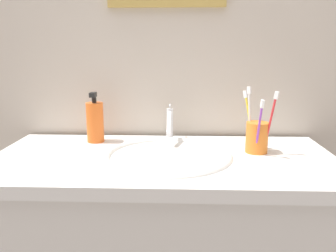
% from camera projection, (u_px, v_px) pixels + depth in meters
% --- Properties ---
extents(tiled_wall_back, '(2.28, 0.04, 2.40)m').
position_uv_depth(tiled_wall_back, '(167.00, 51.00, 1.33)').
color(tiled_wall_back, beige).
rests_on(tiled_wall_back, ground).
extents(sink_basin, '(0.41, 0.41, 0.11)m').
position_uv_depth(sink_basin, '(168.00, 167.00, 1.12)').
color(sink_basin, white).
rests_on(sink_basin, vanity_counter).
extents(faucet, '(0.02, 0.16, 0.13)m').
position_uv_depth(faucet, '(170.00, 123.00, 1.28)').
color(faucet, silver).
rests_on(faucet, sink_basin).
extents(toothbrush_cup, '(0.07, 0.07, 0.10)m').
position_uv_depth(toothbrush_cup, '(257.00, 137.00, 1.14)').
color(toothbrush_cup, orange).
rests_on(toothbrush_cup, vanity_counter).
extents(toothbrush_white, '(0.03, 0.02, 0.21)m').
position_uv_depth(toothbrush_white, '(250.00, 114.00, 1.14)').
color(toothbrush_white, white).
rests_on(toothbrush_white, toothbrush_cup).
extents(toothbrush_red, '(0.04, 0.03, 0.20)m').
position_uv_depth(toothbrush_red, '(271.00, 118.00, 1.10)').
color(toothbrush_red, red).
rests_on(toothbrush_red, toothbrush_cup).
extents(toothbrush_purple, '(0.01, 0.05, 0.18)m').
position_uv_depth(toothbrush_purple, '(259.00, 124.00, 1.08)').
color(toothbrush_purple, purple).
rests_on(toothbrush_purple, toothbrush_cup).
extents(toothbrush_yellow, '(0.04, 0.05, 0.19)m').
position_uv_depth(toothbrush_yellow, '(249.00, 116.00, 1.16)').
color(toothbrush_yellow, yellow).
rests_on(toothbrush_yellow, toothbrush_cup).
extents(soap_dispenser, '(0.06, 0.06, 0.18)m').
position_uv_depth(soap_dispenser, '(95.00, 122.00, 1.26)').
color(soap_dispenser, orange).
rests_on(soap_dispenser, vanity_counter).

